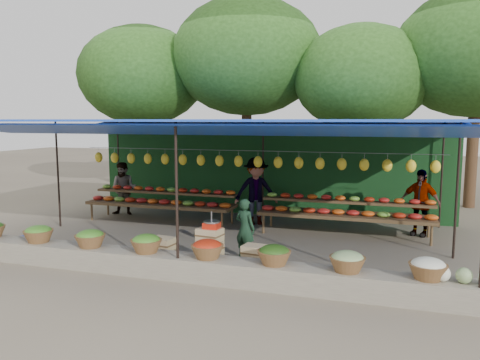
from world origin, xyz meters
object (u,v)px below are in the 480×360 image
(weighing_scale, at_px, (212,224))
(blue_crate_front, at_px, (24,246))
(crate_counter, at_px, (209,252))
(vendor_seated, at_px, (245,229))

(weighing_scale, distance_m, blue_crate_front, 4.20)
(crate_counter, xyz_separation_m, blue_crate_front, (-4.07, -0.31, -0.15))
(crate_counter, height_order, weighing_scale, weighing_scale)
(weighing_scale, bearing_deg, crate_counter, 180.00)
(crate_counter, bearing_deg, blue_crate_front, -175.67)
(weighing_scale, bearing_deg, vendor_seated, 62.38)
(crate_counter, height_order, vendor_seated, vendor_seated)
(crate_counter, xyz_separation_m, weighing_scale, (0.07, 0.00, 0.54))
(vendor_seated, bearing_deg, blue_crate_front, 32.58)
(crate_counter, height_order, blue_crate_front, crate_counter)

